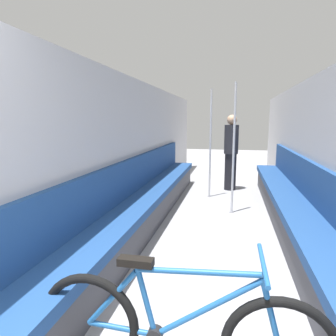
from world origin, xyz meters
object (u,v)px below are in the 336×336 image
(bench_seat_row_left, at_px, (144,204))
(grab_pole_near, at_px, (210,146))
(bicycle, at_px, (178,332))
(bench_seat_row_right, at_px, (296,213))
(grab_pole_far, at_px, (234,151))
(passenger_standing, at_px, (231,152))

(bench_seat_row_left, relative_size, grab_pole_near, 2.99)
(bicycle, bearing_deg, grab_pole_near, 103.00)
(bicycle, bearing_deg, bench_seat_row_right, 77.32)
(grab_pole_far, bearing_deg, bench_seat_row_right, -46.37)
(bicycle, bearing_deg, passenger_standing, 98.26)
(bench_seat_row_right, bearing_deg, passenger_standing, 108.89)
(grab_pole_far, bearing_deg, passenger_standing, 91.58)
(grab_pole_near, bearing_deg, grab_pole_far, -65.40)
(bicycle, distance_m, passenger_standing, 5.07)
(bench_seat_row_right, bearing_deg, bicycle, -113.67)
(grab_pole_near, xyz_separation_m, passenger_standing, (0.39, 0.71, -0.18))
(bicycle, relative_size, grab_pole_far, 0.81)
(bench_seat_row_left, relative_size, grab_pole_far, 2.99)
(grab_pole_far, bearing_deg, bicycle, -94.84)
(bench_seat_row_right, distance_m, bicycle, 2.75)
(bicycle, relative_size, passenger_standing, 1.05)
(bench_seat_row_left, distance_m, grab_pole_near, 2.10)
(passenger_standing, bearing_deg, bench_seat_row_right, 65.24)
(grab_pole_near, relative_size, grab_pole_far, 1.00)
(bench_seat_row_left, xyz_separation_m, grab_pole_near, (0.79, 1.81, 0.70))
(grab_pole_far, xyz_separation_m, passenger_standing, (-0.05, 1.67, -0.18))
(bicycle, height_order, passenger_standing, passenger_standing)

